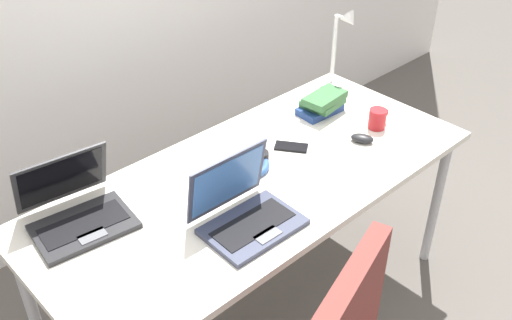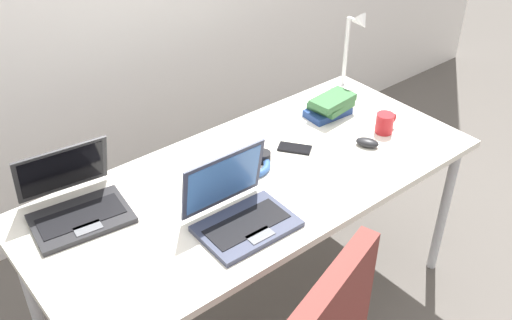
# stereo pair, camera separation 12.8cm
# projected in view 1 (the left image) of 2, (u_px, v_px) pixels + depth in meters

# --- Properties ---
(ground_plane) EXTENTS (12.00, 12.00, 0.00)m
(ground_plane) POSITION_uv_depth(u_px,v_px,m) (256.00, 307.00, 2.69)
(ground_plane) COLOR #56514C
(desk) EXTENTS (1.80, 0.80, 0.74)m
(desk) POSITION_uv_depth(u_px,v_px,m) (256.00, 189.00, 2.30)
(desk) COLOR silver
(desk) RESTS_ON ground_plane
(desk_lamp) EXTENTS (0.12, 0.18, 0.40)m
(desk_lamp) POSITION_uv_depth(u_px,v_px,m) (340.00, 49.00, 2.77)
(desk_lamp) COLOR white
(desk_lamp) RESTS_ON desk
(laptop_mid_desk) EXTENTS (0.34, 0.28, 0.24)m
(laptop_mid_desk) POSITION_uv_depth(u_px,v_px,m) (245.00, 212.00, 2.02)
(laptop_mid_desk) COLOR #33384C
(laptop_mid_desk) RESTS_ON desk
(laptop_front_left) EXTENTS (0.37, 0.35, 0.24)m
(laptop_front_left) POSITION_uv_depth(u_px,v_px,m) (77.00, 211.00, 2.03)
(laptop_front_left) COLOR #232326
(laptop_front_left) RESTS_ON desk
(computer_mouse) EXTENTS (0.09, 0.11, 0.03)m
(computer_mouse) POSITION_uv_depth(u_px,v_px,m) (362.00, 138.00, 2.47)
(computer_mouse) COLOR black
(computer_mouse) RESTS_ON desk
(cell_phone) EXTENTS (0.13, 0.15, 0.01)m
(cell_phone) POSITION_uv_depth(u_px,v_px,m) (291.00, 147.00, 2.44)
(cell_phone) COLOR black
(cell_phone) RESTS_ON desk
(headphones) EXTENTS (0.21, 0.18, 0.04)m
(headphones) POSITION_uv_depth(u_px,v_px,m) (247.00, 165.00, 2.31)
(headphones) COLOR #335999
(headphones) RESTS_ON desk
(book_stack) EXTENTS (0.22, 0.17, 0.09)m
(book_stack) POSITION_uv_depth(u_px,v_px,m) (322.00, 103.00, 2.66)
(book_stack) COLOR navy
(book_stack) RESTS_ON desk
(coffee_mug) EXTENTS (0.11, 0.08, 0.09)m
(coffee_mug) POSITION_uv_depth(u_px,v_px,m) (378.00, 119.00, 2.55)
(coffee_mug) COLOR #B21E23
(coffee_mug) RESTS_ON desk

